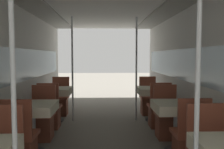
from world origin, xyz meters
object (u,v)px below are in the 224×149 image
object	(u,v)px
support_pole_right_0	(197,93)
support_pole_right_2	(136,69)
chair_left_near_1	(20,147)
dining_table_left_2	(55,93)
dining_table_left_1	(32,110)
chair_left_far_2	(60,103)
chair_left_far_1	(42,123)
support_pole_left_0	(14,94)
chair_right_far_1	(167,122)
dining_table_right_2	(153,92)
chair_right_near_1	(189,145)
dining_table_right_1	(177,109)
support_pole_left_2	(72,69)
chair_right_near_2	(159,113)
chair_right_far_2	(148,103)
chair_left_near_2	(50,114)

from	to	relation	value
support_pole_right_0	support_pole_right_2	size ratio (longest dim) A/B	1.00
chair_left_near_1	dining_table_left_2	bearing A→B (deg)	90.00
dining_table_left_1	chair_left_far_2	bearing A→B (deg)	90.00
chair_left_far_1	support_pole_right_2	size ratio (longest dim) A/B	0.40
support_pole_left_0	dining_table_left_1	world-z (taller)	support_pole_left_0
chair_left_far_2	chair_right_far_1	xyz separation A→B (m)	(2.14, -1.77, 0.00)
dining_table_right_2	chair_right_near_1	bearing A→B (deg)	-90.00
chair_left_far_2	dining_table_left_2	bearing A→B (deg)	90.00
chair_left_near_1	dining_table_right_1	bearing A→B (deg)	14.79
dining_table_left_1	chair_right_far_1	distance (m)	2.24
support_pole_left_2	support_pole_left_0	bearing A→B (deg)	-90.00
chair_right_near_1	chair_left_far_2	bearing A→B (deg)	126.42
support_pole_right_0	chair_right_near_1	distance (m)	1.52
support_pole_left_0	chair_right_near_2	size ratio (longest dim) A/B	2.49
chair_left_near_1	dining_table_left_2	xyz separation A→B (m)	(0.00, 2.34, 0.34)
dining_table_right_1	chair_left_near_1	bearing A→B (deg)	-165.21
chair_left_near_1	chair_right_far_1	distance (m)	2.42
chair_left_near_1	support_pole_right_2	world-z (taller)	support_pole_right_2
dining_table_right_2	chair_right_far_1	bearing A→B (deg)	-90.00
chair_right_near_1	chair_right_far_2	xyz separation A→B (m)	(0.00, 2.90, 0.00)
chair_left_far_1	support_pole_left_2	size ratio (longest dim) A/B	0.40
dining_table_right_2	chair_right_far_2	xyz separation A→B (m)	(0.00, 0.57, -0.34)
chair_right_far_1	support_pole_right_2	bearing A→B (deg)	-72.70
chair_right_far_1	support_pole_left_2	bearing A→B (deg)	-34.34
dining_table_right_1	support_pole_right_2	xyz separation A→B (m)	(-0.38, 1.77, 0.51)
dining_table_left_1	chair_left_near_2	size ratio (longest dim) A/B	0.80
dining_table_left_1	chair_right_near_1	xyz separation A→B (m)	(2.14, -0.57, -0.34)
dining_table_left_1	support_pole_right_0	world-z (taller)	support_pole_right_0
chair_left_near_2	chair_right_far_1	world-z (taller)	same
support_pole_left_2	support_pole_right_0	bearing A→B (deg)	-68.58
support_pole_left_0	dining_table_right_2	distance (m)	3.99
support_pole_right_0	dining_table_right_1	distance (m)	1.88
chair_left_far_2	chair_right_near_2	distance (m)	2.42
support_pole_right_0	chair_right_far_1	xyz separation A→B (m)	(0.38, 2.34, -0.85)
dining_table_left_2	dining_table_right_1	distance (m)	2.78
chair_left_far_1	dining_table_right_1	distance (m)	2.24
dining_table_right_1	chair_right_near_2	bearing A→B (deg)	90.00
support_pole_left_0	dining_table_right_1	size ratio (longest dim) A/B	3.12
dining_table_left_1	support_pole_left_2	world-z (taller)	support_pole_left_2
support_pole_left_2	dining_table_right_2	xyz separation A→B (m)	(1.77, 0.00, -0.51)
chair_left_near_2	support_pole_right_0	bearing A→B (deg)	-59.33
dining_table_left_2	chair_right_far_1	size ratio (longest dim) A/B	0.80
chair_right_near_2	support_pole_right_2	xyz separation A→B (m)	(-0.38, 0.57, 0.85)
support_pole_right_0	chair_right_far_2	distance (m)	4.21
chair_left_far_2	chair_right_far_2	world-z (taller)	same
chair_left_far_1	chair_right_near_1	world-z (taller)	same
chair_right_near_2	chair_right_far_2	xyz separation A→B (m)	(0.00, 1.13, 0.00)
chair_left_near_1	support_pole_right_0	distance (m)	2.30
support_pole_left_0	dining_table_left_1	distance (m)	1.88
dining_table_right_1	chair_right_far_2	xyz separation A→B (m)	(0.00, 2.34, -0.34)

